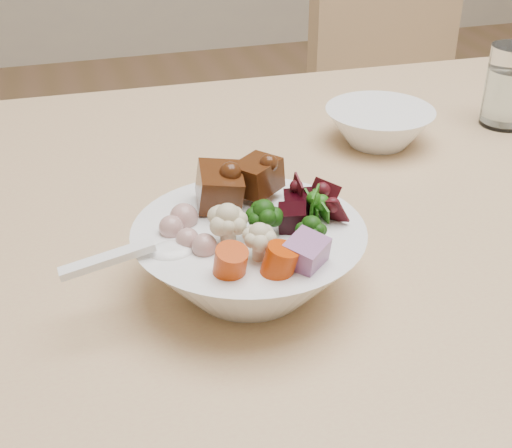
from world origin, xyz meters
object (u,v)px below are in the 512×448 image
(food_bowl, at_px, (250,253))
(side_bowl, at_px, (379,126))
(chair_far, at_px, (419,129))
(water_glass, at_px, (509,89))

(food_bowl, distance_m, side_bowl, 0.35)
(food_bowl, bearing_deg, chair_far, 52.01)
(chair_far, distance_m, water_glass, 0.64)
(water_glass, relative_size, side_bowl, 0.78)
(chair_far, distance_m, side_bowl, 0.72)
(chair_far, relative_size, food_bowl, 4.63)
(chair_far, xyz_separation_m, water_glass, (-0.19, -0.54, 0.30))
(food_bowl, height_order, water_glass, food_bowl)
(water_glass, bearing_deg, side_bowl, -177.39)
(chair_far, distance_m, food_bowl, 1.05)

